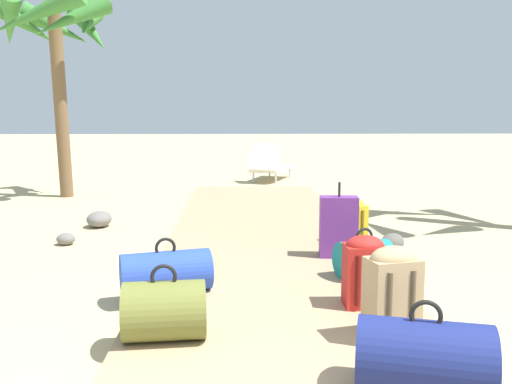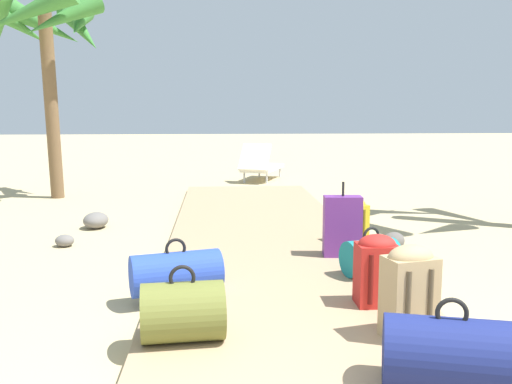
{
  "view_description": "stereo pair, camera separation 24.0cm",
  "coord_description": "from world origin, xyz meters",
  "px_view_note": "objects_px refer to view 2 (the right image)",
  "views": [
    {
      "loc": [
        -0.28,
        -1.62,
        1.5
      ],
      "look_at": [
        -0.07,
        4.84,
        0.55
      ],
      "focal_mm": 39.53,
      "sensor_mm": 36.0,
      "label": 1
    },
    {
      "loc": [
        -0.52,
        -1.61,
        1.5
      ],
      "look_at": [
        -0.07,
        4.84,
        0.55
      ],
      "focal_mm": 39.53,
      "sensor_mm": 36.0,
      "label": 2
    }
  ],
  "objects_px": {
    "lounge_chair": "(261,165)",
    "palm_tree_far_left": "(43,31)",
    "duffel_bag_blue": "(176,273)",
    "suitcase_purple": "(342,226)",
    "backpack_tan": "(410,289)",
    "duffel_bag_olive": "(183,311)",
    "duffel_bag_navy": "(450,354)",
    "backpack_yellow": "(353,219)",
    "backpack_red": "(376,268)",
    "duffel_bag_teal": "(371,257)"
  },
  "relations": [
    {
      "from": "backpack_yellow",
      "to": "duffel_bag_blue",
      "type": "height_order",
      "value": "backpack_yellow"
    },
    {
      "from": "duffel_bag_teal",
      "to": "duffel_bag_navy",
      "type": "distance_m",
      "value": 2.01
    },
    {
      "from": "duffel_bag_blue",
      "to": "duffel_bag_navy",
      "type": "bearing_deg",
      "value": -47.58
    },
    {
      "from": "lounge_chair",
      "to": "palm_tree_far_left",
      "type": "bearing_deg",
      "value": -148.81
    },
    {
      "from": "backpack_tan",
      "to": "lounge_chair",
      "type": "distance_m",
      "value": 8.56
    },
    {
      "from": "duffel_bag_teal",
      "to": "duffel_bag_navy",
      "type": "relative_size",
      "value": 0.71
    },
    {
      "from": "duffel_bag_teal",
      "to": "duffel_bag_blue",
      "type": "height_order",
      "value": "duffel_bag_blue"
    },
    {
      "from": "duffel_bag_blue",
      "to": "backpack_tan",
      "type": "relative_size",
      "value": 1.27
    },
    {
      "from": "duffel_bag_olive",
      "to": "lounge_chair",
      "type": "height_order",
      "value": "lounge_chair"
    },
    {
      "from": "duffel_bag_navy",
      "to": "lounge_chair",
      "type": "height_order",
      "value": "lounge_chair"
    },
    {
      "from": "duffel_bag_olive",
      "to": "suitcase_purple",
      "type": "bearing_deg",
      "value": 53.79
    },
    {
      "from": "duffel_bag_teal",
      "to": "lounge_chair",
      "type": "distance_m",
      "value": 7.23
    },
    {
      "from": "backpack_red",
      "to": "backpack_tan",
      "type": "height_order",
      "value": "backpack_tan"
    },
    {
      "from": "backpack_tan",
      "to": "backpack_yellow",
      "type": "bearing_deg",
      "value": 83.86
    },
    {
      "from": "duffel_bag_navy",
      "to": "backpack_red",
      "type": "bearing_deg",
      "value": 90.78
    },
    {
      "from": "duffel_bag_navy",
      "to": "duffel_bag_olive",
      "type": "distance_m",
      "value": 1.56
    },
    {
      "from": "backpack_yellow",
      "to": "palm_tree_far_left",
      "type": "distance_m",
      "value": 6.15
    },
    {
      "from": "duffel_bag_teal",
      "to": "duffel_bag_navy",
      "type": "xyz_separation_m",
      "value": [
        -0.14,
        -2.01,
        0.03
      ]
    },
    {
      "from": "suitcase_purple",
      "to": "backpack_yellow",
      "type": "bearing_deg",
      "value": 66.51
    },
    {
      "from": "backpack_red",
      "to": "suitcase_purple",
      "type": "xyz_separation_m",
      "value": [
        0.06,
        1.39,
        0.02
      ]
    },
    {
      "from": "duffel_bag_blue",
      "to": "lounge_chair",
      "type": "distance_m",
      "value": 7.69
    },
    {
      "from": "backpack_tan",
      "to": "duffel_bag_olive",
      "type": "distance_m",
      "value": 1.41
    },
    {
      "from": "duffel_bag_teal",
      "to": "duffel_bag_olive",
      "type": "bearing_deg",
      "value": -139.91
    },
    {
      "from": "backpack_red",
      "to": "duffel_bag_navy",
      "type": "relative_size",
      "value": 0.71
    },
    {
      "from": "palm_tree_far_left",
      "to": "lounge_chair",
      "type": "relative_size",
      "value": 2.08
    },
    {
      "from": "duffel_bag_blue",
      "to": "palm_tree_far_left",
      "type": "height_order",
      "value": "palm_tree_far_left"
    },
    {
      "from": "backpack_red",
      "to": "lounge_chair",
      "type": "xyz_separation_m",
      "value": [
        -0.23,
        7.95,
        -0.03
      ]
    },
    {
      "from": "backpack_yellow",
      "to": "duffel_bag_teal",
      "type": "bearing_deg",
      "value": -96.92
    },
    {
      "from": "lounge_chair",
      "to": "duffel_bag_olive",
      "type": "bearing_deg",
      "value": -97.65
    },
    {
      "from": "backpack_red",
      "to": "palm_tree_far_left",
      "type": "distance_m",
      "value": 7.33
    },
    {
      "from": "duffel_bag_teal",
      "to": "backpack_tan",
      "type": "distance_m",
      "value": 1.36
    },
    {
      "from": "suitcase_purple",
      "to": "duffel_bag_olive",
      "type": "bearing_deg",
      "value": -126.21
    },
    {
      "from": "backpack_yellow",
      "to": "duffel_bag_navy",
      "type": "distance_m",
      "value": 3.27
    },
    {
      "from": "duffel_bag_teal",
      "to": "duffel_bag_olive",
      "type": "distance_m",
      "value": 2.0
    },
    {
      "from": "duffel_bag_blue",
      "to": "palm_tree_far_left",
      "type": "relative_size",
      "value": 0.22
    },
    {
      "from": "backpack_yellow",
      "to": "duffel_bag_olive",
      "type": "relative_size",
      "value": 0.88
    },
    {
      "from": "backpack_tan",
      "to": "suitcase_purple",
      "type": "xyz_separation_m",
      "value": [
        0.02,
        2.01,
        -0.02
      ]
    },
    {
      "from": "backpack_yellow",
      "to": "duffel_bag_teal",
      "type": "xyz_separation_m",
      "value": [
        -0.15,
        -1.25,
        -0.09
      ]
    },
    {
      "from": "backpack_red",
      "to": "duffel_bag_navy",
      "type": "height_order",
      "value": "backpack_red"
    },
    {
      "from": "duffel_bag_teal",
      "to": "duffel_bag_olive",
      "type": "xyz_separation_m",
      "value": [
        -1.53,
        -1.29,
        0.03
      ]
    },
    {
      "from": "backpack_red",
      "to": "duffel_bag_teal",
      "type": "relative_size",
      "value": 1.0
    },
    {
      "from": "duffel_bag_navy",
      "to": "palm_tree_far_left",
      "type": "distance_m",
      "value": 8.4
    },
    {
      "from": "duffel_bag_blue",
      "to": "suitcase_purple",
      "type": "xyz_separation_m",
      "value": [
        1.54,
        1.04,
        0.13
      ]
    },
    {
      "from": "suitcase_purple",
      "to": "backpack_tan",
      "type": "bearing_deg",
      "value": -90.71
    },
    {
      "from": "backpack_yellow",
      "to": "duffel_bag_olive",
      "type": "distance_m",
      "value": 3.04
    },
    {
      "from": "backpack_yellow",
      "to": "duffel_bag_blue",
      "type": "xyz_separation_m",
      "value": [
        -1.79,
        -1.62,
        -0.08
      ]
    },
    {
      "from": "backpack_yellow",
      "to": "backpack_red",
      "type": "bearing_deg",
      "value": -98.99
    },
    {
      "from": "duffel_bag_navy",
      "to": "lounge_chair",
      "type": "relative_size",
      "value": 0.45
    },
    {
      "from": "duffel_bag_olive",
      "to": "duffel_bag_teal",
      "type": "bearing_deg",
      "value": 40.09
    },
    {
      "from": "duffel_bag_blue",
      "to": "duffel_bag_teal",
      "type": "bearing_deg",
      "value": 12.82
    }
  ]
}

